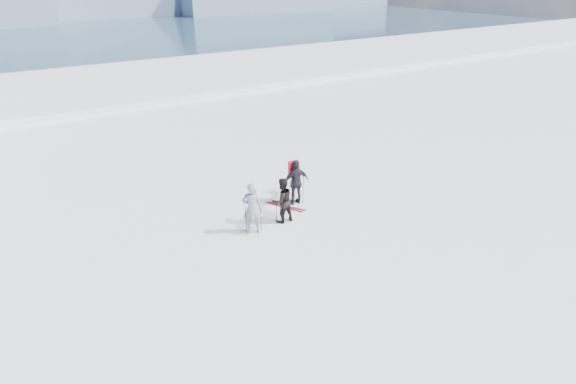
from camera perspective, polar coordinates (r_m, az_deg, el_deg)
name	(u,v)px	position (r m, az deg, el deg)	size (l,w,h in m)	color
lake_basin	(153,154)	(43.08, -16.77, 4.67)	(820.00, 820.00, 71.62)	white
skier_grey	(252,208)	(16.03, -4.57, -2.07)	(0.71, 0.47, 1.96)	gray
skier_dark	(282,200)	(16.71, -0.75, -1.08)	(0.86, 0.67, 1.78)	black
skier_pack	(296,182)	(18.00, 1.05, 1.24)	(1.11, 0.46, 1.90)	black
backpack	(294,151)	(17.72, 0.74, 5.24)	(0.40, 0.23, 0.62)	red
ski_poles	(279,205)	(16.99, -1.10, -1.61)	(3.21, 1.12, 1.37)	black
skis_loose	(285,207)	(18.14, -0.35, -1.86)	(1.06, 1.55, 0.03)	black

